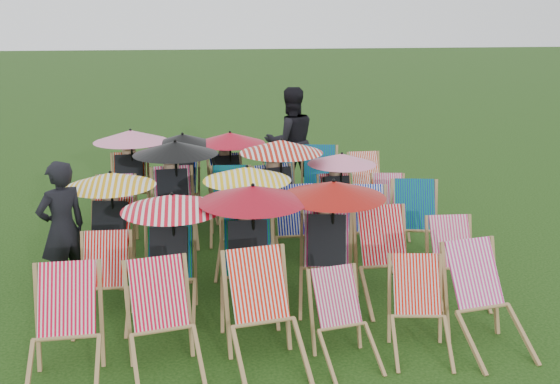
{
  "coord_description": "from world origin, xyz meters",
  "views": [
    {
      "loc": [
        -0.86,
        -7.35,
        3.17
      ],
      "look_at": [
        0.19,
        0.45,
        0.9
      ],
      "focal_mm": 40.0,
      "sensor_mm": 36.0,
      "label": 1
    }
  ],
  "objects": [
    {
      "name": "ground",
      "position": [
        0.0,
        0.0,
        0.0
      ],
      "size": [
        100.0,
        100.0,
        0.0
      ],
      "primitive_type": "plane",
      "color": "black",
      "rests_on": "ground"
    },
    {
      "name": "deckchair_0",
      "position": [
        -2.08,
        -2.24,
        0.49
      ],
      "size": [
        0.66,
        0.91,
        0.97
      ],
      "rotation": [
        0.0,
        0.0,
        0.02
      ],
      "color": "#A17C4B",
      "rests_on": "ground"
    },
    {
      "name": "deckchair_1",
      "position": [
        -1.22,
        -2.22,
        0.48
      ],
      "size": [
        0.79,
        0.99,
        0.97
      ],
      "rotation": [
        0.0,
        0.0,
        0.19
      ],
      "color": "#A17C4B",
      "rests_on": "ground"
    },
    {
      "name": "deckchair_2",
      "position": [
        -0.3,
        -2.22,
        0.5
      ],
      "size": [
        0.81,
        1.02,
        1.01
      ],
      "rotation": [
        0.0,
        0.0,
        0.16
      ],
      "color": "#A17C4B",
      "rests_on": "ground"
    },
    {
      "name": "deckchair_3",
      "position": [
        0.45,
        -2.25,
        0.41
      ],
      "size": [
        0.67,
        0.83,
        0.81
      ],
      "rotation": [
        0.0,
        0.0,
        0.18
      ],
      "color": "#A17C4B",
      "rests_on": "ground"
    },
    {
      "name": "deckchair_4",
      "position": [
        1.19,
        -2.18,
        0.43
      ],
      "size": [
        0.68,
        0.87,
        0.87
      ],
      "rotation": [
        0.0,
        0.0,
        -0.15
      ],
      "color": "#A17C4B",
      "rests_on": "ground"
    },
    {
      "name": "deckchair_5",
      "position": [
        1.87,
        -2.19,
        0.49
      ],
      "size": [
        0.78,
        0.99,
        0.98
      ],
      "rotation": [
        0.0,
        0.0,
        0.16
      ],
      "color": "#A17C4B",
      "rests_on": "ground"
    },
    {
      "name": "deckchair_6",
      "position": [
        -1.89,
        -1.15,
        0.44
      ],
      "size": [
        0.61,
        0.84,
        0.89
      ],
      "rotation": [
        0.0,
        0.0,
        -0.03
      ],
      "color": "#A17C4B",
      "rests_on": "ground"
    },
    {
      "name": "deckchair_7",
      "position": [
        -1.2,
        -0.99,
        0.69
      ],
      "size": [
        1.1,
        1.15,
        1.31
      ],
      "rotation": [
        0.0,
        0.0,
        -0.06
      ],
      "color": "#A17C4B",
      "rests_on": "ground"
    },
    {
      "name": "deckchair_8",
      "position": [
        -0.34,
        -1.07,
        0.74
      ],
      "size": [
        1.18,
        1.23,
        1.4
      ],
      "rotation": [
        0.0,
        0.0,
        -0.05
      ],
      "color": "#A17C4B",
      "rests_on": "ground"
    },
    {
      "name": "deckchair_9",
      "position": [
        0.55,
        -0.96,
        0.73
      ],
      "size": [
        1.17,
        1.24,
        1.38
      ],
      "rotation": [
        0.0,
        0.0,
        -0.18
      ],
      "color": "#A17C4B",
      "rests_on": "ground"
    },
    {
      "name": "deckchair_10",
      "position": [
        1.22,
        -1.08,
        0.51
      ],
      "size": [
        0.68,
        0.95,
        1.01
      ],
      "rotation": [
        0.0,
        0.0,
        0.01
      ],
      "color": "#A17C4B",
      "rests_on": "ground"
    },
    {
      "name": "deckchair_11",
      "position": [
        2.01,
        -1.12,
        0.44
      ],
      "size": [
        0.62,
        0.84,
        0.89
      ],
      "rotation": [
        0.0,
        0.0,
        -0.04
      ],
      "color": "#A17C4B",
      "rests_on": "ground"
    },
    {
      "name": "deckchair_12",
      "position": [
        -1.99,
        0.13,
        0.68
      ],
      "size": [
        1.09,
        1.16,
        1.29
      ],
      "rotation": [
        0.0,
        0.0,
        -0.17
      ],
      "color": "#A17C4B",
      "rests_on": "ground"
    },
    {
      "name": "deckchair_13",
      "position": [
        -1.28,
        0.06,
        0.43
      ],
      "size": [
        0.64,
        0.83,
        0.85
      ],
      "rotation": [
        0.0,
        0.0,
        0.09
      ],
      "color": "#A17C4B",
      "rests_on": "ground"
    },
    {
      "name": "deckchair_14",
      "position": [
        -0.32,
        0.1,
        0.7
      ],
      "size": [
        1.11,
        1.19,
        1.32
      ],
      "rotation": [
        0.0,
        0.0,
        -0.2
      ],
      "color": "#A17C4B",
      "rests_on": "ground"
    },
    {
      "name": "deckchair_15",
      "position": [
        0.39,
        0.06,
        0.49
      ],
      "size": [
        0.66,
        0.92,
        0.99
      ],
      "rotation": [
        0.0,
        0.0,
        0.01
      ],
      "color": "#A17C4B",
      "rests_on": "ground"
    },
    {
      "name": "deckchair_16",
      "position": [
        1.31,
        0.12,
        0.47
      ],
      "size": [
        0.72,
        0.93,
        0.94
      ],
      "rotation": [
        0.0,
        0.0,
        -0.12
      ],
      "color": "#A17C4B",
      "rests_on": "ground"
    },
    {
      "name": "deckchair_17",
      "position": [
        1.95,
        0.03,
        0.5
      ],
      "size": [
        0.84,
        1.04,
        1.01
      ],
      "rotation": [
        0.0,
        0.0,
        -0.2
      ],
      "color": "#A17C4B",
      "rests_on": "ground"
    },
    {
      "name": "deckchair_18",
      "position": [
        -2.05,
        1.19,
        0.46
      ],
      "size": [
        0.63,
        0.87,
        0.93
      ],
      "rotation": [
        0.0,
        0.0,
        -0.02
      ],
      "color": "#A17C4B",
      "rests_on": "ground"
    },
    {
      "name": "deckchair_19",
      "position": [
        -1.21,
        1.28,
        0.75
      ],
      "size": [
        1.2,
        1.27,
        1.43
      ],
      "rotation": [
        0.0,
        0.0,
        0.07
      ],
      "color": "#A17C4B",
      "rests_on": "ground"
    },
    {
      "name": "deckchair_20",
      "position": [
        -0.41,
        1.25,
        0.49
      ],
      "size": [
        0.7,
        0.94,
        0.98
      ],
      "rotation": [
        0.0,
        0.0,
        -0.06
      ],
      "color": "#A17C4B",
      "rests_on": "ground"
    },
    {
      "name": "deckchair_21",
      "position": [
        0.3,
        1.19,
        0.75
      ],
      "size": [
        1.2,
        1.31,
        1.42
      ],
      "rotation": [
        0.0,
        0.0,
        0.2
      ],
      "color": "#A17C4B",
      "rests_on": "ground"
    },
    {
      "name": "deckchair_22",
      "position": [
        1.19,
        1.23,
        0.63
      ],
      "size": [
        1.0,
        1.05,
        1.19
      ],
      "rotation": [
        0.0,
        0.0,
        0.04
      ],
      "color": "#A17C4B",
      "rests_on": "ground"
    },
    {
      "name": "deckchair_23",
      "position": [
        1.92,
        1.12,
        0.42
      ],
      "size": [
        0.66,
        0.84,
        0.84
      ],
      "rotation": [
        0.0,
        0.0,
        -0.15
      ],
      "color": "#A17C4B",
      "rests_on": "ground"
    },
    {
      "name": "deckchair_24",
      "position": [
        -1.94,
        2.46,
        0.73
      ],
      "size": [
        1.17,
        1.21,
        1.39
      ],
      "rotation": [
        0.0,
        0.0,
        0.01
      ],
      "color": "#A17C4B",
      "rests_on": "ground"
    },
    {
      "name": "deckchair_25",
      "position": [
        -1.15,
        2.38,
        0.7
      ],
      "size": [
        1.12,
        1.19,
        1.33
      ],
      "rotation": [
        0.0,
        0.0,
        -0.15
      ],
      "color": "#A17C4B",
      "rests_on": "ground"
    },
    {
      "name": "deckchair_26",
      "position": [
        -0.37,
        2.36,
        0.7
      ],
      "size": [
        1.12,
        1.21,
        1.33
      ],
      "rotation": [
        0.0,
        0.0,
        0.14
      ],
      "color": "#A17C4B",
      "rests_on": "ground"
    },
    {
      "name": "deckchair_27",
      "position": [
        0.47,
        2.41,
        0.44
      ],
      "size": [
        0.6,
        0.82,
        0.87
      ],
      "rotation": [
        0.0,
        0.0,
        -0.03
      ],
      "color": "#A17C4B",
      "rests_on": "ground"
    },
    {
      "name": "deckchair_28",
      "position": [
        1.13,
        2.43,
        0.5
      ],
      "size": [
        0.81,
        1.02,
        1.01
      ],
      "rotation": [
        0.0,
        0.0,
        -0.17
      ],
      "color": "#A17C4B",
      "rests_on": "ground"
    },
    {
      "name": "deckchair_29",
      "position": [
        1.93,
        2.34,
        0.45
      ],
      "size": [
        0.6,
        0.83,
        0.9
      ],
      "rotation": [
        0.0,
        0.0,
        0.01
      ],
      "color": "#A17C4B",
      "rests_on": "ground"
    },
    {
      "name": "person_left",
      "position": [
        -2.42,
        -0.38,
        0.8
      ],
      "size": [
        0.69,
        0.66,
        1.59
      ],
      "primitive_type": "imported",
      "rotation": [
        0.0,
        0.0,
        3.81
      ],
      "color": "black",
      "rests_on": "ground"
    },
    {
      "name": "person_rear",
      "position": [
        0.78,
        3.4,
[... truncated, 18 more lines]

